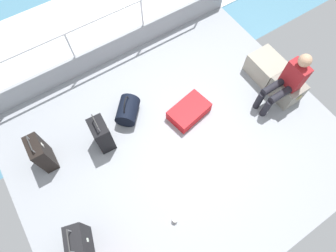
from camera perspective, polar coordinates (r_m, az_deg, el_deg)
ground_plane at (r=4.56m, az=1.79°, el=-3.80°), size 4.40×5.20×0.06m
gunwale_port at (r=5.42m, az=-11.52°, el=15.45°), size 0.06×5.20×0.45m
railing_port at (r=5.03m, az=-12.73°, el=19.62°), size 0.04×4.20×1.02m
sea_wake at (r=6.81m, az=-16.52°, el=19.52°), size 12.00×12.00×0.01m
cargo_crate_0 at (r=5.40m, az=19.75°, el=11.54°), size 0.64×0.50×0.38m
cargo_crate_1 at (r=5.22m, az=23.50°, el=7.05°), size 0.54×0.41×0.40m
passenger_seated at (r=4.82m, az=23.64°, el=8.55°), size 0.34×0.66×1.10m
suitcase_0 at (r=4.07m, az=-18.02°, el=-22.22°), size 0.46×0.33×0.76m
suitcase_1 at (r=4.70m, az=4.41°, el=3.12°), size 0.55×0.75×0.21m
suitcase_3 at (r=4.54m, az=-24.89°, el=-5.24°), size 0.40×0.21×0.75m
suitcase_4 at (r=4.36m, az=-13.63°, el=-1.76°), size 0.37×0.26×0.80m
duffel_bag at (r=4.66m, az=-8.43°, el=3.27°), size 0.57×0.56×0.50m
paper_cup at (r=4.18m, az=1.48°, el=-19.01°), size 0.08×0.08×0.10m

